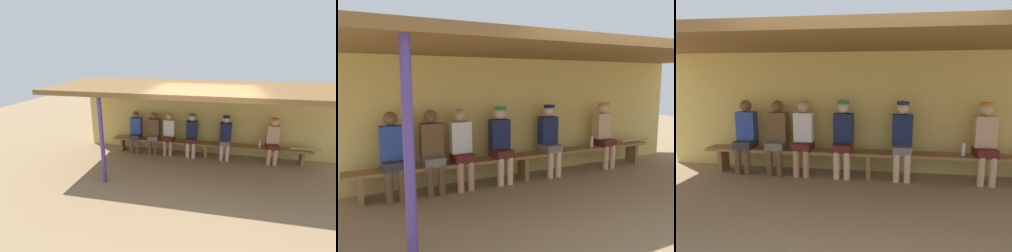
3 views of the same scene
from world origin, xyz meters
The scene contains 13 objects.
ground_plane centered at (0.00, 0.00, 0.00)m, with size 24.00×24.00×0.00m, color #937754.
back_wall centered at (0.00, 2.00, 1.10)m, with size 8.00×0.20×2.20m, color #D8BC60.
dugout_roof centered at (0.00, 0.70, 2.26)m, with size 8.00×2.80×0.12m, color brown.
support_post centered at (-2.39, -0.55, 1.10)m, with size 0.10×0.10×2.20m, color #4C388C.
bench centered at (0.00, 1.55, 0.39)m, with size 6.00×0.36×0.46m.
player_shirtless_tan centered at (-2.27, 1.55, 0.73)m, with size 0.34×0.42×1.34m.
player_leftmost centered at (-1.18, 1.55, 0.73)m, with size 0.34×0.42×1.34m.
player_in_blue centered at (-1.67, 1.55, 0.73)m, with size 0.34×0.42×1.34m.
player_middle centered at (0.56, 1.55, 0.75)m, with size 0.34×0.42×1.34m.
player_in_white centered at (1.91, 1.55, 0.75)m, with size 0.34×0.42×1.34m.
player_in_red centered at (-0.46, 1.55, 0.75)m, with size 0.34×0.42×1.34m.
water_bottle_clear centered at (1.56, 1.51, 0.56)m, with size 0.06×0.06×0.22m.
baseball_bat centered at (2.82, 1.55, 0.49)m, with size 0.07×0.07×0.86m, color tan.
Camera 2 is at (-2.89, -3.52, 1.80)m, focal length 34.85 mm.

